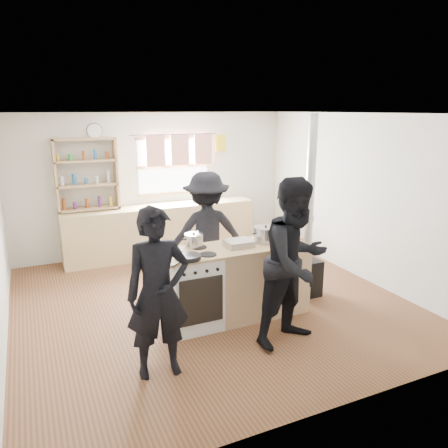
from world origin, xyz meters
The scene contains 14 objects.
ground centered at (0.00, 0.00, -0.01)m, with size 5.00×5.00×0.01m, color brown.
back_counter centered at (0.00, 2.22, 0.45)m, with size 3.40×0.55×0.90m, color tan.
shelving_unit centered at (-1.20, 2.34, 1.51)m, with size 1.00×0.28×1.20m.
thermos centered at (0.77, 2.22, 1.04)m, with size 0.10×0.10×0.28m, color silver.
cooking_island centered at (0.14, -0.55, 0.47)m, with size 1.97×0.64×0.93m.
skillet_greens centered at (-0.56, -0.75, 0.96)m, with size 0.40×0.40×0.05m.
roast_tray centered at (0.17, -0.55, 0.97)m, with size 0.33×0.28×0.07m.
stockpot_stove centered at (-0.34, -0.35, 1.01)m, with size 0.23×0.23×0.19m.
stockpot_counter centered at (0.55, -0.55, 1.03)m, with size 0.30×0.30×0.22m.
bread_board centered at (0.93, -0.52, 0.98)m, with size 0.32×0.25×0.12m.
flue_heater centered at (1.33, -0.35, 0.65)m, with size 0.35×0.35×2.50m.
person_near_left centered at (-1.08, -1.33, 0.85)m, with size 0.62×0.41×1.69m, color black.
person_near_right centered at (0.47, -1.35, 0.94)m, with size 0.91×0.71×1.87m, color black.
person_far centered at (0.11, 0.33, 0.87)m, with size 1.12×0.64×1.73m, color black.
Camera 1 is at (-2.11, -5.10, 2.55)m, focal length 35.00 mm.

